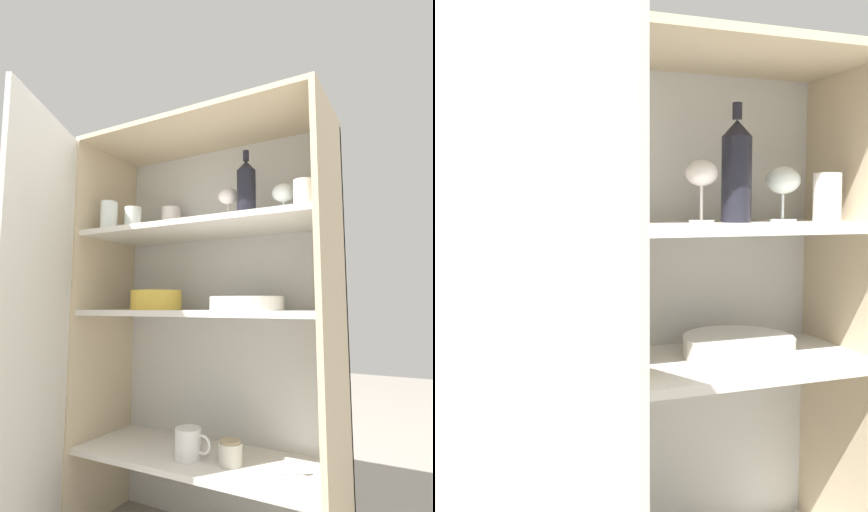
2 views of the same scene
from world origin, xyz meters
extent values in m
cube|color=silver|center=(0.00, 0.33, 0.71)|extent=(0.92, 0.02, 1.43)
cube|color=#CCB793|center=(-0.45, 0.16, 0.71)|extent=(0.02, 0.36, 1.43)
cube|color=#CCB793|center=(0.45, 0.16, 0.71)|extent=(0.02, 0.36, 1.43)
cube|color=#CCB793|center=(0.00, 0.16, 1.43)|extent=(0.92, 0.36, 0.02)
cube|color=silver|center=(0.00, 0.16, 0.77)|extent=(0.88, 0.33, 0.02)
cube|color=silver|center=(0.00, 0.16, 1.07)|extent=(0.88, 0.33, 0.02)
cylinder|color=silver|center=(0.38, 0.14, 1.13)|extent=(0.06, 0.06, 0.11)
cylinder|color=white|center=(-0.30, 0.13, 1.13)|extent=(0.07, 0.07, 0.10)
cylinder|color=white|center=(-0.36, 0.07, 1.14)|extent=(0.06, 0.06, 0.11)
cylinder|color=silver|center=(-0.21, 0.26, 1.14)|extent=(0.08, 0.08, 0.12)
cylinder|color=white|center=(0.29, 0.20, 1.08)|extent=(0.07, 0.07, 0.01)
cylinder|color=white|center=(0.29, 0.20, 1.11)|extent=(0.01, 0.01, 0.06)
ellipsoid|color=white|center=(0.29, 0.20, 1.17)|extent=(0.08, 0.08, 0.06)
cylinder|color=silver|center=(0.09, 0.19, 1.08)|extent=(0.06, 0.06, 0.01)
cylinder|color=silver|center=(0.09, 0.19, 1.12)|extent=(0.01, 0.01, 0.07)
ellipsoid|color=silver|center=(0.09, 0.19, 1.19)|extent=(0.07, 0.07, 0.06)
cylinder|color=black|center=(0.17, 0.18, 1.17)|extent=(0.07, 0.07, 0.19)
cone|color=black|center=(0.17, 0.18, 1.28)|extent=(0.07, 0.07, 0.04)
cylinder|color=black|center=(0.17, 0.18, 1.32)|extent=(0.02, 0.02, 0.04)
cylinder|color=silver|center=(0.17, 0.17, 0.79)|extent=(0.25, 0.25, 0.01)
cylinder|color=silver|center=(0.17, 0.17, 0.80)|extent=(0.25, 0.25, 0.01)
cylinder|color=silver|center=(0.17, 0.17, 0.80)|extent=(0.25, 0.25, 0.01)
cylinder|color=silver|center=(0.17, 0.17, 0.81)|extent=(0.25, 0.25, 0.01)
cylinder|color=silver|center=(0.17, 0.17, 0.82)|extent=(0.25, 0.25, 0.01)
cylinder|color=gold|center=(-0.19, 0.15, 0.82)|extent=(0.19, 0.19, 0.07)
torus|color=gold|center=(-0.19, 0.15, 0.85)|extent=(0.18, 0.18, 0.01)
camera|label=1|loc=(0.71, -1.06, 0.80)|focal=28.00mm
camera|label=2|loc=(-0.46, -0.99, 1.12)|focal=42.00mm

